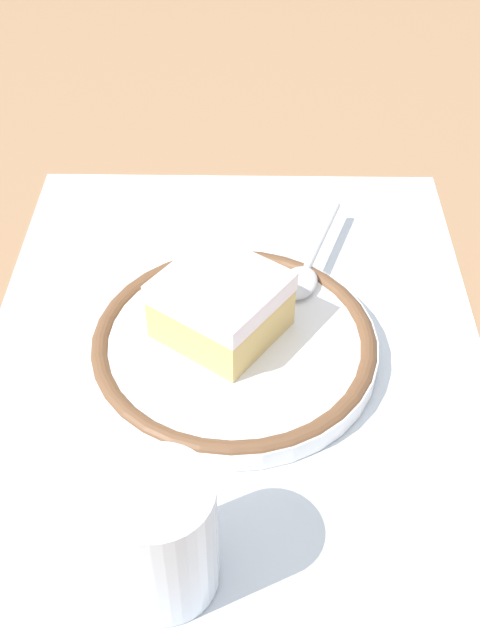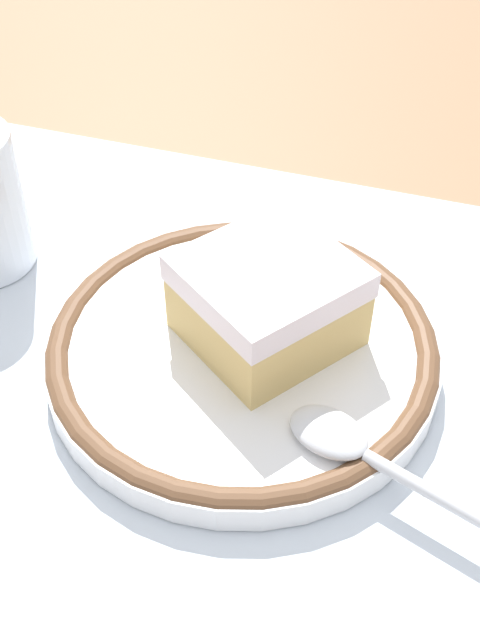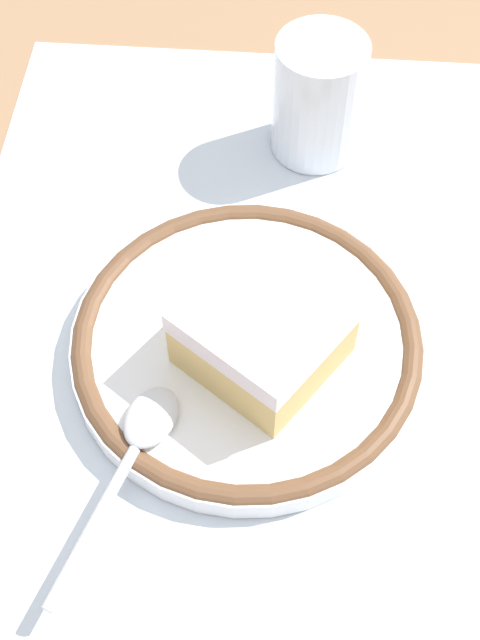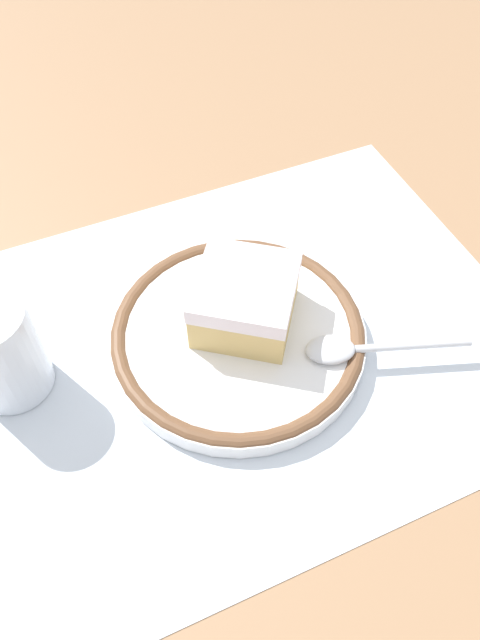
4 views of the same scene
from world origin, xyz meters
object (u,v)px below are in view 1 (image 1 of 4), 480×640
(plate, at_px, (240,345))
(spoon, at_px, (306,270))
(cake_slice, at_px, (221,305))
(cup, at_px, (162,542))

(plate, xyz_separation_m, spoon, (-0.08, 0.05, 0.01))
(plate, distance_m, spoon, 0.09)
(cake_slice, distance_m, spoon, 0.09)
(plate, xyz_separation_m, cup, (0.18, -0.04, 0.03))
(cake_slice, bearing_deg, spoon, 134.85)
(cake_slice, relative_size, spoon, 0.83)
(spoon, xyz_separation_m, cup, (0.25, -0.09, 0.02))
(cup, bearing_deg, plate, 167.45)
(spoon, relative_size, cup, 1.52)
(plate, height_order, cake_slice, cake_slice)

